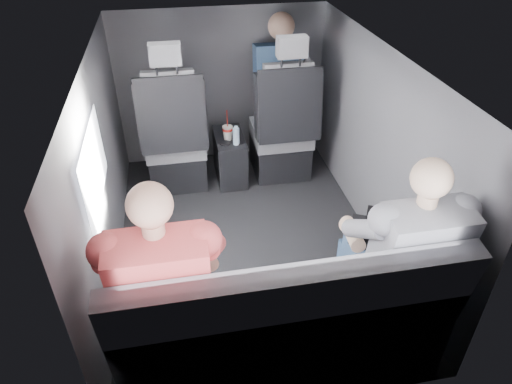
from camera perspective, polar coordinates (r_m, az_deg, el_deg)
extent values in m
plane|color=black|center=(3.36, -1.06, -6.03)|extent=(2.60, 2.60, 0.00)
plane|color=#B2B2AD|center=(2.68, -1.37, 16.46)|extent=(2.60, 2.60, 0.00)
cube|color=#56565B|center=(2.97, -18.56, 2.10)|extent=(0.02, 2.60, 1.35)
cube|color=#56565B|center=(3.21, 14.90, 5.33)|extent=(0.02, 2.60, 1.35)
cube|color=#56565B|center=(4.12, -4.32, 12.99)|extent=(1.80, 0.02, 1.35)
cube|color=#56565B|center=(1.98, 5.40, -15.21)|extent=(1.80, 0.02, 1.35)
cube|color=white|center=(2.60, -19.56, 2.86)|extent=(0.02, 0.75, 0.42)
cube|color=black|center=(3.58, 4.19, 11.72)|extent=(0.35, 0.11, 0.59)
cube|color=black|center=(3.99, -9.74, 3.38)|extent=(0.46, 0.48, 0.30)
cube|color=slate|center=(3.86, -10.06, 6.15)|extent=(0.48, 0.46, 0.14)
cube|color=slate|center=(3.52, -10.53, 9.94)|extent=(0.38, 0.18, 0.61)
cube|color=black|center=(3.54, -14.06, 9.09)|extent=(0.08, 0.21, 0.53)
cube|color=black|center=(3.54, -6.88, 9.86)|extent=(0.08, 0.21, 0.53)
cube|color=black|center=(3.47, -10.47, 9.35)|extent=(0.50, 0.11, 0.58)
cube|color=slate|center=(3.33, -11.32, 16.55)|extent=(0.22, 0.10, 0.15)
cube|color=black|center=(4.09, 2.95, 4.64)|extent=(0.46, 0.48, 0.30)
cube|color=slate|center=(3.96, 3.12, 7.38)|extent=(0.48, 0.46, 0.14)
cube|color=slate|center=(3.63, 4.04, 11.17)|extent=(0.38, 0.18, 0.61)
cube|color=black|center=(3.59, 0.56, 10.50)|extent=(0.08, 0.21, 0.53)
cube|color=black|center=(3.70, 7.39, 10.93)|extent=(0.08, 0.21, 0.53)
cube|color=black|center=(3.57, 4.29, 10.61)|extent=(0.50, 0.11, 0.58)
cube|color=slate|center=(3.44, 4.52, 17.65)|extent=(0.22, 0.10, 0.15)
cube|color=black|center=(3.95, -3.27, 4.38)|extent=(0.24, 0.48, 0.40)
cylinder|color=black|center=(3.75, -3.88, 6.11)|extent=(0.09, 0.09, 0.01)
cylinder|color=black|center=(3.76, -2.20, 6.27)|extent=(0.09, 0.09, 0.01)
cube|color=slate|center=(2.50, 3.07, -17.10)|extent=(1.60, 0.50, 0.45)
cube|color=slate|center=(2.01, 5.03, -14.05)|extent=(1.60, 0.17, 0.47)
cylinder|color=red|center=(3.77, -3.58, 7.86)|extent=(0.09, 0.09, 0.02)
cylinder|color=white|center=(3.76, -3.59, 8.14)|extent=(0.09, 0.09, 0.01)
cylinder|color=red|center=(3.73, -3.63, 9.17)|extent=(0.01, 0.01, 0.14)
cylinder|color=#9AB4D1|center=(3.71, -2.50, 6.97)|extent=(0.06, 0.06, 0.14)
cylinder|color=#9AB4D1|center=(3.67, -2.53, 8.06)|extent=(0.03, 0.03, 0.02)
cube|color=white|center=(2.39, -11.78, -8.07)|extent=(0.39, 0.34, 0.02)
cube|color=silver|center=(2.38, -11.80, -8.12)|extent=(0.29, 0.22, 0.00)
cube|color=white|center=(2.44, -11.84, -6.78)|extent=(0.11, 0.09, 0.00)
cube|color=white|center=(2.21, -12.08, -8.31)|extent=(0.32, 0.19, 0.22)
cube|color=silver|center=(2.21, -12.07, -8.23)|extent=(0.28, 0.16, 0.19)
cube|color=black|center=(2.58, 15.70, -5.05)|extent=(0.44, 0.39, 0.02)
cube|color=black|center=(2.57, 15.87, -5.07)|extent=(0.33, 0.26, 0.00)
cube|color=black|center=(2.63, 15.08, -3.85)|extent=(0.12, 0.10, 0.00)
cube|color=black|center=(2.40, 17.68, -5.01)|extent=(0.36, 0.23, 0.24)
cube|color=silver|center=(2.41, 17.60, -4.95)|extent=(0.31, 0.20, 0.21)
cube|color=#34343A|center=(2.33, -13.84, -12.31)|extent=(0.15, 0.45, 0.13)
cube|color=#34343A|center=(2.32, -8.25, -11.79)|extent=(0.15, 0.45, 0.13)
cube|color=#34343A|center=(2.70, -12.91, -12.99)|extent=(0.13, 0.13, 0.45)
cube|color=#34343A|center=(2.69, -8.08, -12.53)|extent=(0.13, 0.13, 0.45)
cube|color=#B93D45|center=(2.01, -11.68, -11.26)|extent=(0.41, 0.27, 0.55)
sphere|color=tan|center=(1.78, -13.16, -1.60)|extent=(0.18, 0.18, 0.18)
cylinder|color=tan|center=(2.30, -16.63, -8.34)|extent=(0.11, 0.28, 0.12)
cylinder|color=tan|center=(2.27, -6.41, -7.35)|extent=(0.11, 0.28, 0.12)
cube|color=navy|center=(2.50, 14.10, -8.67)|extent=(0.15, 0.44, 0.13)
cube|color=navy|center=(2.58, 18.56, -7.86)|extent=(0.15, 0.44, 0.13)
cube|color=navy|center=(2.84, 11.52, -9.89)|extent=(0.13, 0.13, 0.45)
cube|color=navy|center=(2.92, 15.56, -9.17)|extent=(0.13, 0.13, 0.45)
cube|color=gray|center=(2.26, 19.44, -7.03)|extent=(0.40, 0.27, 0.54)
sphere|color=beige|center=(2.06, 21.10, 1.63)|extent=(0.18, 0.18, 0.18)
cylinder|color=beige|center=(2.42, 11.94, -5.09)|extent=(0.11, 0.27, 0.12)
cylinder|color=beige|center=(2.58, 20.15, -3.84)|extent=(0.11, 0.27, 0.12)
cube|color=navy|center=(3.96, 3.04, 13.74)|extent=(0.43, 0.27, 0.62)
sphere|color=tan|center=(3.85, 3.18, 20.01)|extent=(0.21, 0.21, 0.21)
cube|color=navy|center=(4.13, 2.73, 10.27)|extent=(0.36, 0.43, 0.13)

